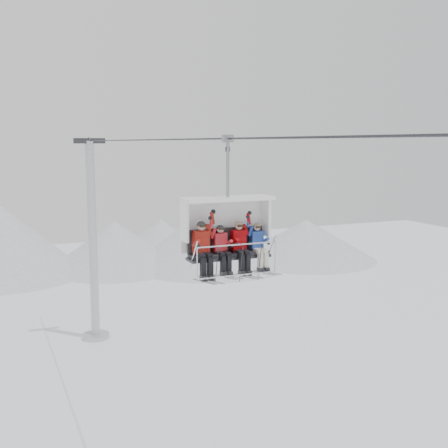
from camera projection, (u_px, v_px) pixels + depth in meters
name	position (u px, v px, depth m)	size (l,w,h in m)	color
ridgeline	(41.00, 248.00, 55.37)	(72.00, 21.00, 7.00)	silver
lift_tower_right	(93.00, 255.00, 37.35)	(2.00, 1.80, 13.48)	#B6B9BE
haul_cable	(224.00, 139.00, 16.28)	(0.06, 0.06, 50.00)	#2E2E33
chairlift_carrier	(226.00, 227.00, 16.53)	(2.66, 1.17, 3.98)	black
skier_far_left	(202.00, 247.00, 15.98)	(0.44, 1.69, 1.74)	#A61C13
skier_center_left	(222.00, 248.00, 16.21)	(0.38, 1.69, 1.53)	red
skier_center_right	(240.00, 245.00, 16.44)	(0.41, 1.69, 1.63)	#A30408
skier_far_right	(258.00, 245.00, 16.67)	(0.37, 1.69, 1.50)	#2647A7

